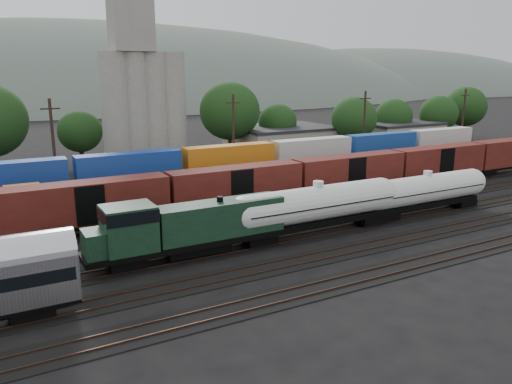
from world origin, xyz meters
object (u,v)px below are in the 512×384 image
tank_car_a (318,205)px  grain_silo (143,97)px  orange_locomotive (68,201)px  green_locomotive (184,227)px

tank_car_a → grain_silo: 42.05m
orange_locomotive → grain_silo: grain_silo is taller
grain_silo → orange_locomotive: bearing=-121.3°
orange_locomotive → green_locomotive: bearing=-66.0°
green_locomotive → grain_silo: (9.10, 41.00, 8.50)m
green_locomotive → orange_locomotive: bearing=114.0°
grain_silo → green_locomotive: bearing=-102.5°
green_locomotive → orange_locomotive: (-6.68, 15.00, -0.41)m
tank_car_a → orange_locomotive: 24.91m
tank_car_a → grain_silo: grain_silo is taller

